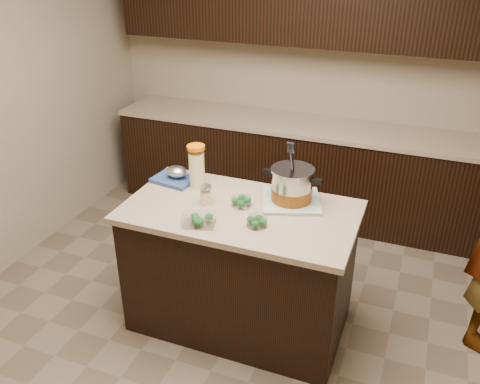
# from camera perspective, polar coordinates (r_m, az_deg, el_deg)

# --- Properties ---
(ground_plane) EXTENTS (4.00, 4.00, 0.00)m
(ground_plane) POSITION_cam_1_polar(r_m,az_deg,el_deg) (3.70, 0.00, -14.19)
(ground_plane) COLOR brown
(ground_plane) RESTS_ON ground
(room_shell) EXTENTS (4.04, 4.04, 2.72)m
(room_shell) POSITION_cam_1_polar(r_m,az_deg,el_deg) (2.87, 0.00, 12.44)
(room_shell) COLOR tan
(room_shell) RESTS_ON ground
(back_cabinets) EXTENTS (3.60, 0.63, 2.33)m
(back_cabinets) POSITION_cam_1_polar(r_m,az_deg,el_deg) (4.69, 7.78, 8.23)
(back_cabinets) COLOR black
(back_cabinets) RESTS_ON ground
(island) EXTENTS (1.46, 0.81, 0.90)m
(island) POSITION_cam_1_polar(r_m,az_deg,el_deg) (3.42, 0.00, -8.49)
(island) COLOR black
(island) RESTS_ON ground
(dish_towel) EXTENTS (0.46, 0.46, 0.02)m
(dish_towel) POSITION_cam_1_polar(r_m,az_deg,el_deg) (3.27, 5.77, -0.97)
(dish_towel) COLOR #5D8056
(dish_towel) RESTS_ON island
(stock_pot) EXTENTS (0.39, 0.30, 0.39)m
(stock_pot) POSITION_cam_1_polar(r_m,az_deg,el_deg) (3.22, 5.85, 0.61)
(stock_pot) COLOR #B7B7BC
(stock_pot) RESTS_ON dish_towel
(lemonade_pitcher) EXTENTS (0.15, 0.15, 0.29)m
(lemonade_pitcher) POSITION_cam_1_polar(r_m,az_deg,el_deg) (3.42, -4.88, 2.75)
(lemonade_pitcher) COLOR #E9DA8E
(lemonade_pitcher) RESTS_ON island
(mason_jar) EXTENTS (0.10, 0.10, 0.13)m
(mason_jar) POSITION_cam_1_polar(r_m,az_deg,el_deg) (3.22, -3.89, -0.37)
(mason_jar) COLOR #E9DA8E
(mason_jar) RESTS_ON island
(broccoli_tub_left) EXTENTS (0.13, 0.13, 0.06)m
(broccoli_tub_left) POSITION_cam_1_polar(r_m,az_deg,el_deg) (3.20, 0.17, -1.11)
(broccoli_tub_left) COLOR silver
(broccoli_tub_left) RESTS_ON island
(broccoli_tub_right) EXTENTS (0.15, 0.15, 0.06)m
(broccoli_tub_right) POSITION_cam_1_polar(r_m,az_deg,el_deg) (2.99, 1.91, -3.37)
(broccoli_tub_right) COLOR silver
(broccoli_tub_right) RESTS_ON island
(broccoli_tub_rect) EXTENTS (0.22, 0.18, 0.07)m
(broccoli_tub_rect) POSITION_cam_1_polar(r_m,az_deg,el_deg) (3.01, -4.63, -3.12)
(broccoli_tub_rect) COLOR silver
(broccoli_tub_rect) RESTS_ON island
(blue_tray) EXTENTS (0.31, 0.26, 0.11)m
(blue_tray) POSITION_cam_1_polar(r_m,az_deg,el_deg) (3.54, -7.26, 1.77)
(blue_tray) COLOR navy
(blue_tray) RESTS_ON island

